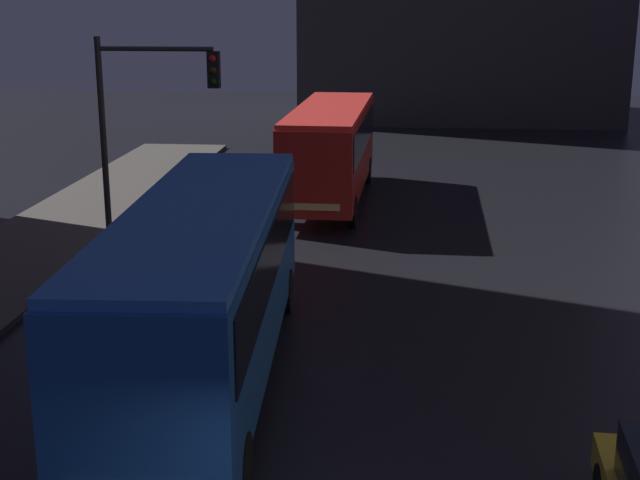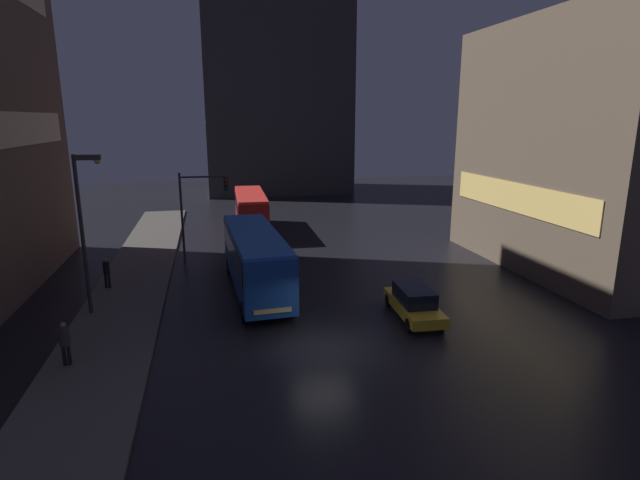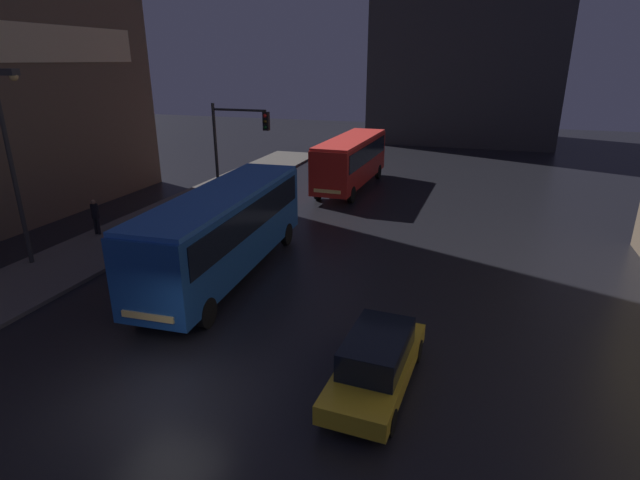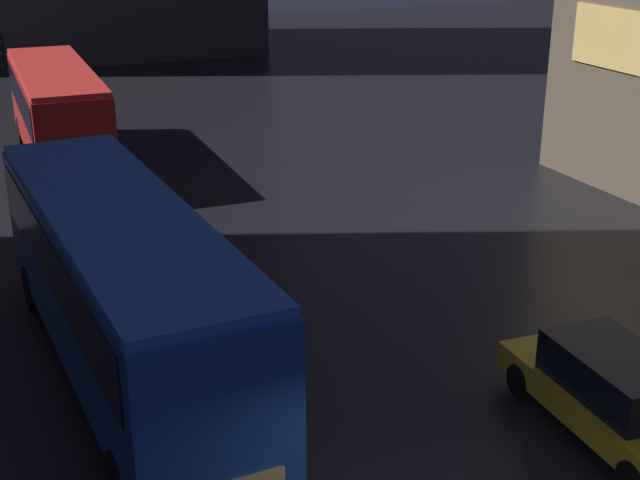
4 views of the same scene
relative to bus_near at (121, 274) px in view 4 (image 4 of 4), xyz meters
name	(u,v)px [view 4 (image 4 of 4)]	position (x,y,z in m)	size (l,w,h in m)	color
bus_near	(121,274)	(0.00, 0.00, 0.00)	(3.00, 10.86, 3.43)	#194793
bus_far	(57,106)	(1.04, 15.38, -0.06)	(2.63, 9.85, 3.34)	#AD1E19
car_taxi	(613,394)	(7.12, -5.29, -1.34)	(1.97, 4.69, 1.54)	gold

